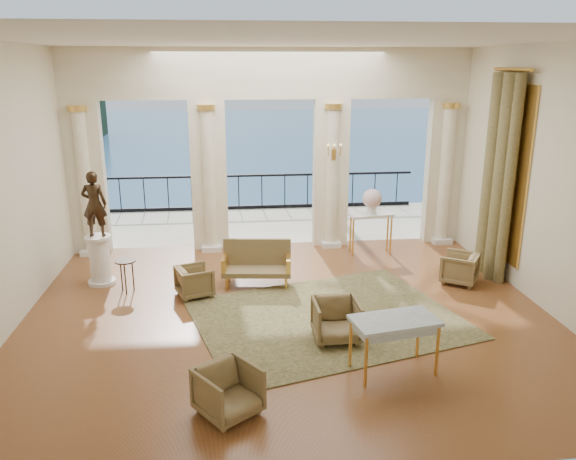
{
  "coord_description": "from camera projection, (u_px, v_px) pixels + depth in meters",
  "views": [
    {
      "loc": [
        -0.94,
        -8.82,
        4.17
      ],
      "look_at": [
        0.06,
        0.6,
        1.34
      ],
      "focal_mm": 35.0,
      "sensor_mm": 36.0,
      "label": 1
    }
  ],
  "objects": [
    {
      "name": "headland",
      "position": [
        7.0,
        119.0,
        74.23
      ],
      "size": [
        22.0,
        18.0,
        6.0
      ],
      "primitive_type": "cube",
      "color": "black",
      "rests_on": "sea"
    },
    {
      "name": "urn",
      "position": [
        372.0,
        200.0,
        12.46
      ],
      "size": [
        0.43,
        0.43,
        0.57
      ],
      "color": "silver",
      "rests_on": "console_table"
    },
    {
      "name": "pedestal",
      "position": [
        100.0,
        261.0,
        10.92
      ],
      "size": [
        0.53,
        0.53,
        0.98
      ],
      "color": "silver",
      "rests_on": "ground"
    },
    {
      "name": "side_table",
      "position": [
        126.0,
        265.0,
        10.5
      ],
      "size": [
        0.39,
        0.39,
        0.63
      ],
      "color": "black",
      "rests_on": "ground"
    },
    {
      "name": "terrace",
      "position": [
        266.0,
        225.0,
        15.23
      ],
      "size": [
        10.0,
        3.6,
        0.1
      ],
      "primitive_type": "cube",
      "color": "#B1A995",
      "rests_on": "ground"
    },
    {
      "name": "armchair_a",
      "position": [
        228.0,
        389.0,
        6.85
      ],
      "size": [
        0.92,
        0.91,
        0.69
      ],
      "primitive_type": "imported",
      "rotation": [
        0.0,
        0.0,
        0.63
      ],
      "color": "#3F351A",
      "rests_on": "ground"
    },
    {
      "name": "balustrade",
      "position": [
        262.0,
        195.0,
        16.63
      ],
      "size": [
        9.0,
        0.06,
        1.03
      ],
      "color": "black",
      "rests_on": "terrace"
    },
    {
      "name": "console_table",
      "position": [
        371.0,
        221.0,
        12.6
      ],
      "size": [
        1.02,
        0.53,
        0.93
      ],
      "rotation": [
        0.0,
        0.0,
        0.16
      ],
      "color": "silver",
      "rests_on": "ground"
    },
    {
      "name": "armchair_c",
      "position": [
        460.0,
        267.0,
        11.0
      ],
      "size": [
        0.87,
        0.88,
        0.67
      ],
      "primitive_type": "imported",
      "rotation": [
        0.0,
        0.0,
        -2.16
      ],
      "color": "#3F351A",
      "rests_on": "ground"
    },
    {
      "name": "armchair_d",
      "position": [
        195.0,
        280.0,
        10.38
      ],
      "size": [
        0.74,
        0.77,
        0.63
      ],
      "primitive_type": "imported",
      "rotation": [
        0.0,
        0.0,
        1.91
      ],
      "color": "#3F351A",
      "rests_on": "ground"
    },
    {
      "name": "statue",
      "position": [
        94.0,
        204.0,
        10.59
      ],
      "size": [
        0.48,
        0.33,
        1.26
      ],
      "primitive_type": "imported",
      "rotation": [
        0.0,
        0.0,
        3.08
      ],
      "color": "black",
      "rests_on": "pedestal"
    },
    {
      "name": "arcade",
      "position": [
        270.0,
        136.0,
        12.59
      ],
      "size": [
        9.0,
        0.56,
        4.5
      ],
      "color": "beige",
      "rests_on": "ground"
    },
    {
      "name": "settee",
      "position": [
        257.0,
        263.0,
        10.92
      ],
      "size": [
        1.38,
        0.71,
        0.88
      ],
      "rotation": [
        0.0,
        0.0,
        -0.11
      ],
      "color": "#3F351A",
      "rests_on": "ground"
    },
    {
      "name": "floor",
      "position": [
        288.0,
        314.0,
        9.69
      ],
      "size": [
        9.0,
        9.0,
        0.0
      ],
      "primitive_type": "plane",
      "color": "#4B2410",
      "rests_on": "ground"
    },
    {
      "name": "rug",
      "position": [
        327.0,
        318.0,
        9.52
      ],
      "size": [
        5.01,
        4.35,
        0.02
      ],
      "primitive_type": "cube",
      "rotation": [
        0.0,
        0.0,
        0.27
      ],
      "color": "#2A3217",
      "rests_on": "ground"
    },
    {
      "name": "armchair_b",
      "position": [
        336.0,
        318.0,
        8.72
      ],
      "size": [
        0.71,
        0.67,
        0.72
      ],
      "primitive_type": "imported",
      "rotation": [
        0.0,
        0.0,
        0.02
      ],
      "color": "#3F351A",
      "rests_on": "ground"
    },
    {
      "name": "palm_tree",
      "position": [
        336.0,
        66.0,
        15.01
      ],
      "size": [
        2.0,
        2.0,
        4.5
      ],
      "color": "#4C3823",
      "rests_on": "terrace"
    },
    {
      "name": "room_walls",
      "position": [
        297.0,
        160.0,
        7.8
      ],
      "size": [
        9.0,
        9.0,
        9.0
      ],
      "color": "beige",
      "rests_on": "ground"
    },
    {
      "name": "wall_sconce",
      "position": [
        334.0,
        153.0,
        12.54
      ],
      "size": [
        0.3,
        0.11,
        0.33
      ],
      "color": "gold",
      "rests_on": "arcade"
    },
    {
      "name": "game_table",
      "position": [
        395.0,
        324.0,
        7.71
      ],
      "size": [
        1.27,
        0.84,
        0.8
      ],
      "rotation": [
        0.0,
        0.0,
        0.18
      ],
      "color": "#8EA5B2",
      "rests_on": "ground"
    },
    {
      "name": "window_frame",
      "position": [
        507.0,
        173.0,
        10.97
      ],
      "size": [
        0.04,
        1.6,
        3.4
      ],
      "primitive_type": "cube",
      "color": "gold",
      "rests_on": "room_walls"
    },
    {
      "name": "sea",
      "position": [
        236.0,
        149.0,
        68.58
      ],
      "size": [
        160.0,
        160.0,
        0.0
      ],
      "primitive_type": "plane",
      "color": "#245492",
      "rests_on": "ground"
    },
    {
      "name": "curtain",
      "position": [
        497.0,
        177.0,
        10.98
      ],
      "size": [
        0.33,
        1.4,
        4.09
      ],
      "color": "brown",
      "rests_on": "ground"
    }
  ]
}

